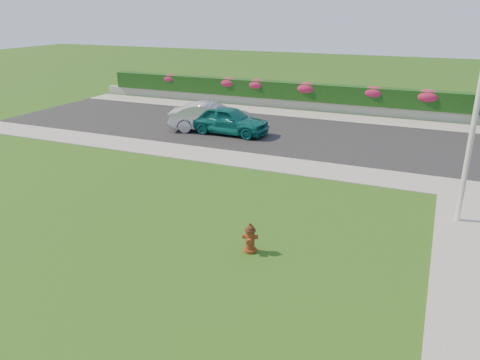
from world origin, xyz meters
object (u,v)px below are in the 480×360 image
at_px(fire_hydrant, 250,238).
at_px(sedan_teal, 229,120).
at_px(utility_pole, 473,126).
at_px(sedan_silver, 212,117).

bearing_deg(fire_hydrant, sedan_teal, 101.06).
bearing_deg(utility_pole, sedan_teal, 148.17).
xyz_separation_m(sedan_teal, utility_pole, (10.99, -6.82, 2.28)).
height_order(fire_hydrant, utility_pole, utility_pole).
xyz_separation_m(sedan_silver, utility_pole, (12.12, -7.09, 2.27)).
relative_size(sedan_silver, utility_pole, 0.73).
relative_size(fire_hydrant, utility_pole, 0.14).
height_order(fire_hydrant, sedan_teal, sedan_teal).
bearing_deg(utility_pole, sedan_silver, 149.67).
distance_m(fire_hydrant, sedan_teal, 12.61).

